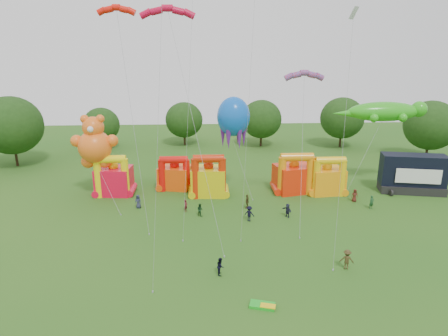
{
  "coord_description": "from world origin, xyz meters",
  "views": [
    {
      "loc": [
        -4.14,
        -26.28,
        19.88
      ],
      "look_at": [
        -1.8,
        18.0,
        6.39
      ],
      "focal_mm": 32.0,
      "sensor_mm": 36.0,
      "label": 1
    }
  ],
  "objects_px": {
    "teddy_bear_kite": "(102,167)",
    "gecko_kite": "(370,143)",
    "bouncy_castle_0": "(114,179)",
    "bouncy_castle_2": "(209,179)",
    "stage_trailer": "(412,174)",
    "octopus_kite": "(237,138)",
    "spectator_4": "(247,201)",
    "spectator_0": "(138,202)"
  },
  "relations": [
    {
      "from": "gecko_kite",
      "to": "spectator_4",
      "type": "distance_m",
      "value": 19.91
    },
    {
      "from": "spectator_0",
      "to": "spectator_4",
      "type": "relative_size",
      "value": 0.95
    },
    {
      "from": "gecko_kite",
      "to": "spectator_4",
      "type": "xyz_separation_m",
      "value": [
        -17.96,
        -6.24,
        -5.91
      ]
    },
    {
      "from": "bouncy_castle_0",
      "to": "teddy_bear_kite",
      "type": "distance_m",
      "value": 3.49
    },
    {
      "from": "bouncy_castle_0",
      "to": "gecko_kite",
      "type": "relative_size",
      "value": 0.44
    },
    {
      "from": "bouncy_castle_0",
      "to": "teddy_bear_kite",
      "type": "bearing_deg",
      "value": -110.73
    },
    {
      "from": "teddy_bear_kite",
      "to": "octopus_kite",
      "type": "relative_size",
      "value": 0.84
    },
    {
      "from": "bouncy_castle_0",
      "to": "spectator_4",
      "type": "relative_size",
      "value": 3.16
    },
    {
      "from": "bouncy_castle_2",
      "to": "gecko_kite",
      "type": "bearing_deg",
      "value": 2.93
    },
    {
      "from": "bouncy_castle_2",
      "to": "spectator_0",
      "type": "bearing_deg",
      "value": -154.9
    },
    {
      "from": "bouncy_castle_0",
      "to": "teddy_bear_kite",
      "type": "height_order",
      "value": "teddy_bear_kite"
    },
    {
      "from": "teddy_bear_kite",
      "to": "octopus_kite",
      "type": "height_order",
      "value": "octopus_kite"
    },
    {
      "from": "spectator_4",
      "to": "teddy_bear_kite",
      "type": "bearing_deg",
      "value": -79.18
    },
    {
      "from": "bouncy_castle_2",
      "to": "teddy_bear_kite",
      "type": "relative_size",
      "value": 0.54
    },
    {
      "from": "bouncy_castle_2",
      "to": "spectator_4",
      "type": "relative_size",
      "value": 3.25
    },
    {
      "from": "stage_trailer",
      "to": "octopus_kite",
      "type": "height_order",
      "value": "octopus_kite"
    },
    {
      "from": "gecko_kite",
      "to": "spectator_0",
      "type": "relative_size",
      "value": 7.59
    },
    {
      "from": "bouncy_castle_2",
      "to": "stage_trailer",
      "type": "distance_m",
      "value": 28.85
    },
    {
      "from": "bouncy_castle_0",
      "to": "spectator_4",
      "type": "xyz_separation_m",
      "value": [
        18.06,
        -6.14,
        -1.33
      ]
    },
    {
      "from": "bouncy_castle_0",
      "to": "gecko_kite",
      "type": "xyz_separation_m",
      "value": [
        36.02,
        0.1,
        4.58
      ]
    },
    {
      "from": "gecko_kite",
      "to": "octopus_kite",
      "type": "distance_m",
      "value": 18.9
    },
    {
      "from": "octopus_kite",
      "to": "spectator_4",
      "type": "relative_size",
      "value": 7.22
    },
    {
      "from": "teddy_bear_kite",
      "to": "gecko_kite",
      "type": "relative_size",
      "value": 0.84
    },
    {
      "from": "bouncy_castle_2",
      "to": "gecko_kite",
      "type": "relative_size",
      "value": 0.45
    },
    {
      "from": "stage_trailer",
      "to": "octopus_kite",
      "type": "distance_m",
      "value": 25.48
    },
    {
      "from": "octopus_kite",
      "to": "spectator_0",
      "type": "height_order",
      "value": "octopus_kite"
    },
    {
      "from": "spectator_0",
      "to": "bouncy_castle_2",
      "type": "bearing_deg",
      "value": 40.98
    },
    {
      "from": "stage_trailer",
      "to": "octopus_kite",
      "type": "xyz_separation_m",
      "value": [
        -24.91,
        0.8,
        5.27
      ]
    },
    {
      "from": "teddy_bear_kite",
      "to": "octopus_kite",
      "type": "bearing_deg",
      "value": 5.95
    },
    {
      "from": "stage_trailer",
      "to": "spectator_0",
      "type": "bearing_deg",
      "value": -173.88
    },
    {
      "from": "bouncy_castle_0",
      "to": "octopus_kite",
      "type": "distance_m",
      "value": 18.07
    },
    {
      "from": "teddy_bear_kite",
      "to": "spectator_0",
      "type": "relative_size",
      "value": 6.41
    },
    {
      "from": "bouncy_castle_0",
      "to": "spectator_0",
      "type": "relative_size",
      "value": 3.33
    },
    {
      "from": "stage_trailer",
      "to": "teddy_bear_kite",
      "type": "distance_m",
      "value": 43.03
    },
    {
      "from": "bouncy_castle_0",
      "to": "bouncy_castle_2",
      "type": "xyz_separation_m",
      "value": [
        13.23,
        -1.07,
        0.07
      ]
    },
    {
      "from": "bouncy_castle_2",
      "to": "stage_trailer",
      "type": "height_order",
      "value": "bouncy_castle_2"
    },
    {
      "from": "gecko_kite",
      "to": "spectator_0",
      "type": "bearing_deg",
      "value": -170.32
    },
    {
      "from": "spectator_4",
      "to": "bouncy_castle_2",
      "type": "bearing_deg",
      "value": -114.25
    },
    {
      "from": "bouncy_castle_0",
      "to": "bouncy_castle_2",
      "type": "distance_m",
      "value": 13.27
    },
    {
      "from": "bouncy_castle_0",
      "to": "teddy_bear_kite",
      "type": "xyz_separation_m",
      "value": [
        -0.89,
        -2.35,
        2.42
      ]
    },
    {
      "from": "gecko_kite",
      "to": "spectator_4",
      "type": "bearing_deg",
      "value": -160.84
    },
    {
      "from": "bouncy_castle_0",
      "to": "gecko_kite",
      "type": "distance_m",
      "value": 36.31
    }
  ]
}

